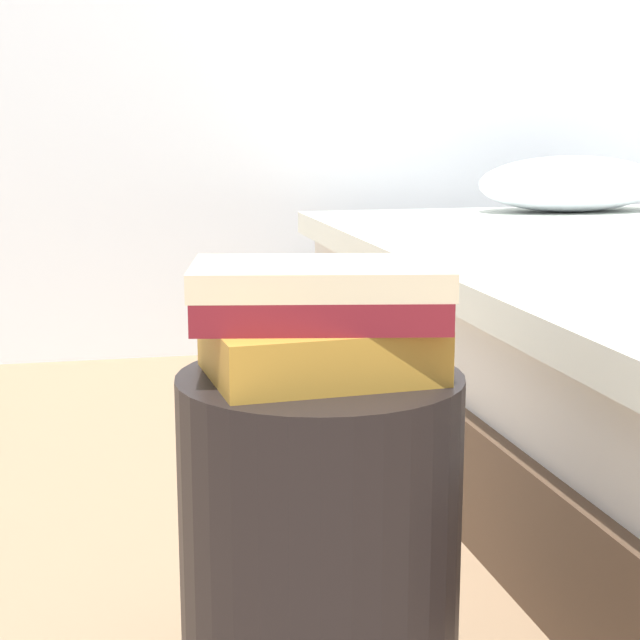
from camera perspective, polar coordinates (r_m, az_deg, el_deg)
side_table at (r=1.25m, az=0.00°, el=-12.82°), size 0.34×0.34×0.44m
book_ochre at (r=1.17m, az=0.07°, el=-1.67°), size 0.27×0.21×0.06m
book_maroon at (r=1.16m, az=0.02°, el=0.74°), size 0.31×0.22×0.04m
book_cream at (r=1.16m, az=-0.28°, el=2.44°), size 0.32×0.22×0.03m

